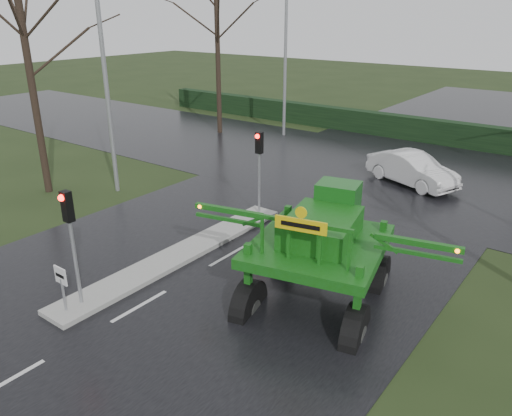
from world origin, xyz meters
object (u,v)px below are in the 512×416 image
Objects in this scene: crop_sprayer at (251,242)px; white_sedan at (410,184)px; street_light_left_far at (290,43)px; street_light_left_near at (108,59)px; traffic_signal_mid at (259,155)px; keep_left_sign at (62,282)px; traffic_signal_near at (70,224)px.

crop_sprayer is 13.32m from white_sedan.
street_light_left_far is 1.33× the size of crop_sprayer.
street_light_left_far is at bearing 90.00° from street_light_left_near.
street_light_left_far is at bearing 118.86° from traffic_signal_mid.
traffic_signal_near reaches higher than keep_left_sign.
white_sedan is (3.51, 7.67, -2.59)m from traffic_signal_mid.
white_sedan is at bearing 77.77° from traffic_signal_near.
traffic_signal_near is 1.00× the size of traffic_signal_mid.
street_light_left_far is (-6.89, 21.01, 3.40)m from traffic_signal_near.
crop_sprayer is (3.81, -5.50, -0.57)m from traffic_signal_mid.
traffic_signal_mid is 14.68m from street_light_left_far.
street_light_left_far is at bearing 86.35° from white_sedan.
traffic_signal_near is at bearing -170.91° from white_sedan.
traffic_signal_mid is (0.00, 8.99, 1.53)m from keep_left_sign.
traffic_signal_near is at bearing -154.56° from crop_sprayer.
keep_left_sign is 0.14× the size of street_light_left_far.
traffic_signal_near is 16.74m from white_sedan.
white_sedan is at bearing 65.43° from traffic_signal_mid.
street_light_left_far is at bearing 107.78° from keep_left_sign.
traffic_signal_mid is at bearing 176.75° from white_sedan.
street_light_left_near is 14.00m from street_light_left_far.
traffic_signal_mid is 0.76× the size of white_sedan.
crop_sprayer is (10.70, -4.00, -3.97)m from street_light_left_near.
crop_sprayer is at bearing 38.26° from traffic_signal_near.
street_light_left_near reaches higher than traffic_signal_mid.
traffic_signal_mid is at bearing -61.14° from street_light_left_far.
street_light_left_near is (-6.89, 7.50, 4.93)m from keep_left_sign.
street_light_left_near is at bearing 132.59° from keep_left_sign.
keep_left_sign reaches higher than white_sedan.
crop_sprayer is at bearing 42.55° from keep_left_sign.
street_light_left_near is at bearing -90.00° from street_light_left_far.
crop_sprayer is 1.61× the size of white_sedan.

